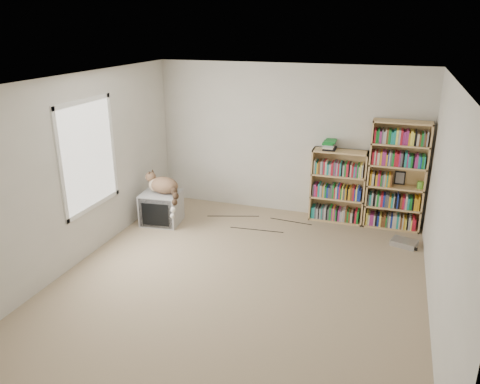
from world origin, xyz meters
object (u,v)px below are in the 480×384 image
(dvd_player, at_px, (404,243))
(bookcase_tall, at_px, (396,178))
(crt_tv, at_px, (162,208))
(bookcase_short, at_px, (338,189))
(cat, at_px, (165,188))

(dvd_player, bearing_deg, bookcase_tall, 124.69)
(crt_tv, distance_m, bookcase_tall, 3.76)
(bookcase_short, bearing_deg, dvd_player, -30.89)
(cat, bearing_deg, bookcase_tall, 20.82)
(cat, height_order, bookcase_short, bookcase_short)
(cat, relative_size, bookcase_tall, 0.41)
(crt_tv, xyz_separation_m, dvd_player, (3.78, 0.37, -0.22))
(cat, distance_m, bookcase_short, 2.79)
(cat, relative_size, bookcase_short, 0.59)
(cat, distance_m, dvd_player, 3.74)
(crt_tv, height_order, cat, cat)
(crt_tv, bearing_deg, cat, -25.79)
(crt_tv, height_order, dvd_player, crt_tv)
(cat, xyz_separation_m, dvd_player, (3.67, 0.40, -0.58))
(cat, xyz_separation_m, bookcase_tall, (3.47, 1.05, 0.20))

